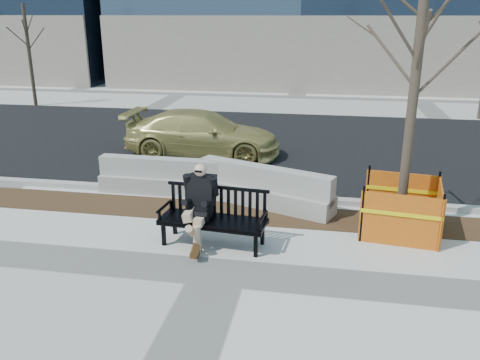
% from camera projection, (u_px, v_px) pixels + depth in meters
% --- Properties ---
extents(ground, '(120.00, 120.00, 0.00)m').
position_uv_depth(ground, '(219.00, 272.00, 8.33)').
color(ground, beige).
rests_on(ground, ground).
extents(mulch_strip, '(40.00, 1.20, 0.02)m').
position_uv_depth(mulch_strip, '(245.00, 213.00, 10.75)').
color(mulch_strip, '#47301C').
rests_on(mulch_strip, ground).
extents(asphalt_street, '(60.00, 10.40, 0.01)m').
position_uv_depth(asphalt_street, '(276.00, 143.00, 16.54)').
color(asphalt_street, black).
rests_on(asphalt_street, ground).
extents(curb, '(60.00, 0.25, 0.12)m').
position_uv_depth(curb, '(252.00, 196.00, 11.62)').
color(curb, '#9E9B93').
rests_on(curb, ground).
extents(bench, '(2.09, 0.92, 1.08)m').
position_uv_depth(bench, '(213.00, 244.00, 9.32)').
color(bench, black).
rests_on(bench, ground).
extents(seated_man, '(0.74, 1.13, 1.50)m').
position_uv_depth(seated_man, '(200.00, 241.00, 9.44)').
color(seated_man, black).
rests_on(seated_man, ground).
extents(tree_fence, '(2.49, 2.49, 5.51)m').
position_uv_depth(tree_fence, '(398.00, 231.00, 9.88)').
color(tree_fence, orange).
rests_on(tree_fence, ground).
extents(sedan, '(4.67, 1.94, 1.35)m').
position_uv_depth(sedan, '(203.00, 155.00, 15.18)').
color(sedan, '#A49950').
rests_on(sedan, ground).
extents(jersey_barrier_left, '(3.03, 0.65, 0.87)m').
position_uv_depth(jersey_barrier_left, '(163.00, 192.00, 12.04)').
color(jersey_barrier_left, '#98968E').
rests_on(jersey_barrier_left, ground).
extents(jersey_barrier_right, '(3.23, 1.75, 0.92)m').
position_uv_depth(jersey_barrier_right, '(264.00, 205.00, 11.23)').
color(jersey_barrier_right, '#9B9891').
rests_on(jersey_barrier_right, ground).
extents(far_tree_left, '(2.30, 2.30, 4.89)m').
position_uv_depth(far_tree_left, '(36.00, 105.00, 23.36)').
color(far_tree_left, '#3F3328').
rests_on(far_tree_left, ground).
extents(far_tree_right, '(2.29, 2.29, 4.94)m').
position_uv_depth(far_tree_right, '(479.00, 119.00, 20.43)').
color(far_tree_right, '#4A3E30').
rests_on(far_tree_right, ground).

